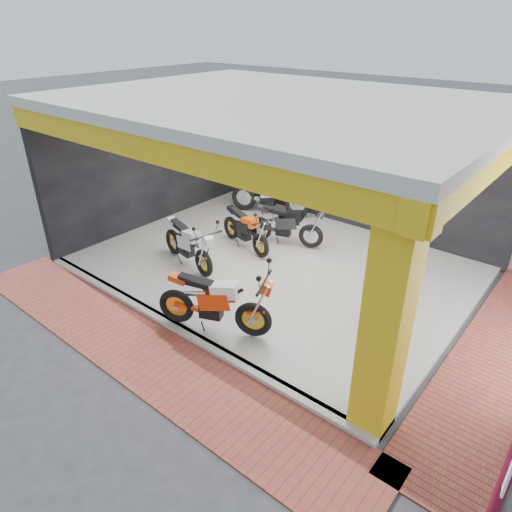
# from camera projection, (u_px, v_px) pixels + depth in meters

# --- Properties ---
(ground) EXTENTS (80.00, 80.00, 0.00)m
(ground) POSITION_uv_depth(u_px,v_px,m) (214.00, 305.00, 8.99)
(ground) COLOR #2D2D30
(ground) RESTS_ON ground
(showroom_floor) EXTENTS (8.00, 6.00, 0.10)m
(showroom_floor) POSITION_uv_depth(u_px,v_px,m) (276.00, 265.00, 10.33)
(showroom_floor) COLOR silver
(showroom_floor) RESTS_ON ground
(showroom_ceiling) EXTENTS (8.40, 6.40, 0.20)m
(showroom_ceiling) POSITION_uv_depth(u_px,v_px,m) (279.00, 102.00, 8.69)
(showroom_ceiling) COLOR beige
(showroom_ceiling) RESTS_ON corner_column
(back_wall) EXTENTS (8.20, 0.20, 3.50)m
(back_wall) POSITION_uv_depth(u_px,v_px,m) (350.00, 162.00, 11.67)
(back_wall) COLOR black
(back_wall) RESTS_ON ground
(left_wall) EXTENTS (0.20, 6.20, 3.50)m
(left_wall) POSITION_uv_depth(u_px,v_px,m) (151.00, 160.00, 11.85)
(left_wall) COLOR black
(left_wall) RESTS_ON ground
(corner_column) EXTENTS (0.50, 0.50, 3.50)m
(corner_column) POSITION_uv_depth(u_px,v_px,m) (387.00, 321.00, 5.55)
(corner_column) COLOR gold
(corner_column) RESTS_ON ground
(header_beam_front) EXTENTS (8.40, 0.30, 0.40)m
(header_beam_front) POSITION_uv_depth(u_px,v_px,m) (158.00, 149.00, 6.77)
(header_beam_front) COLOR gold
(header_beam_front) RESTS_ON corner_column
(header_beam_right) EXTENTS (0.30, 6.40, 0.40)m
(header_beam_right) POSITION_uv_depth(u_px,v_px,m) (501.00, 152.00, 6.58)
(header_beam_right) COLOR gold
(header_beam_right) RESTS_ON corner_column
(floor_kerb) EXTENTS (8.00, 0.20, 0.10)m
(floor_kerb) POSITION_uv_depth(u_px,v_px,m) (175.00, 327.00, 8.27)
(floor_kerb) COLOR silver
(floor_kerb) RESTS_ON ground
(paver_front) EXTENTS (9.00, 1.40, 0.03)m
(paver_front) POSITION_uv_depth(u_px,v_px,m) (140.00, 350.00, 7.75)
(paver_front) COLOR brown
(paver_front) RESTS_ON ground
(paver_right) EXTENTS (1.40, 7.00, 0.03)m
(paver_right) POSITION_uv_depth(u_px,v_px,m) (503.00, 354.00, 7.65)
(paver_right) COLOR brown
(paver_right) RESTS_ON ground
(signpost) EXTENTS (0.10, 0.36, 2.55)m
(signpost) POSITION_uv_depth(u_px,v_px,m) (500.00, 492.00, 3.93)
(signpost) COLOR maroon
(signpost) RESTS_ON ground
(moto_hero) EXTENTS (2.36, 1.61, 1.35)m
(moto_hero) POSITION_uv_depth(u_px,v_px,m) (253.00, 304.00, 7.63)
(moto_hero) COLOR red
(moto_hero) RESTS_ON showroom_floor
(moto_row_a) EXTENTS (2.14, 1.17, 1.24)m
(moto_row_a) POSITION_uv_depth(u_px,v_px,m) (203.00, 251.00, 9.50)
(moto_row_a) COLOR #B2B5BA
(moto_row_a) RESTS_ON showroom_floor
(moto_row_b) EXTENTS (2.12, 1.34, 1.22)m
(moto_row_b) POSITION_uv_depth(u_px,v_px,m) (312.00, 225.00, 10.71)
(moto_row_b) COLOR black
(moto_row_b) RESTS_ON showroom_floor
(moto_row_c) EXTENTS (2.02, 1.16, 1.16)m
(moto_row_c) POSITION_uv_depth(u_px,v_px,m) (261.00, 235.00, 10.30)
(moto_row_c) COLOR black
(moto_row_c) RESTS_ON showroom_floor
(moto_row_d) EXTENTS (2.59, 1.65, 1.48)m
(moto_row_d) POSITION_uv_depth(u_px,v_px,m) (298.00, 192.00, 12.33)
(moto_row_d) COLOR #9EA0A5
(moto_row_d) RESTS_ON showroom_floor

